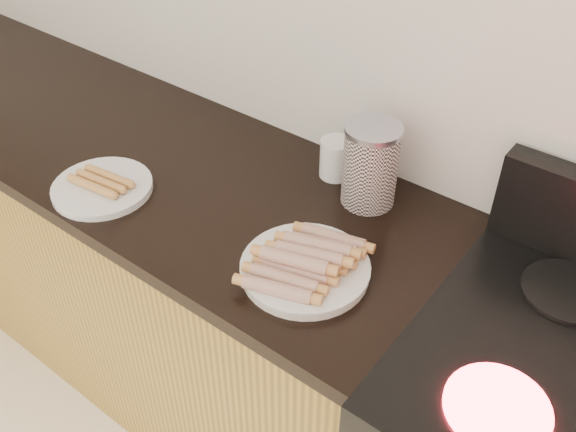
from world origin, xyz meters
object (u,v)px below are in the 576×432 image
Objects in this scene: side_plate at (102,188)px; mug at (336,158)px; canister at (370,165)px; main_plate at (305,270)px.

side_plate is 2.43× the size of mug.
side_plate is 1.19× the size of canister.
side_plate is at bearing -172.87° from main_plate.
main_plate is 0.57m from side_plate.
side_plate is 0.65m from canister.
canister reaches higher than main_plate.
main_plate is 0.31m from canister.
main_plate and side_plate have the same top height.
canister reaches higher than side_plate.
main_plate is at bearing 7.13° from side_plate.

